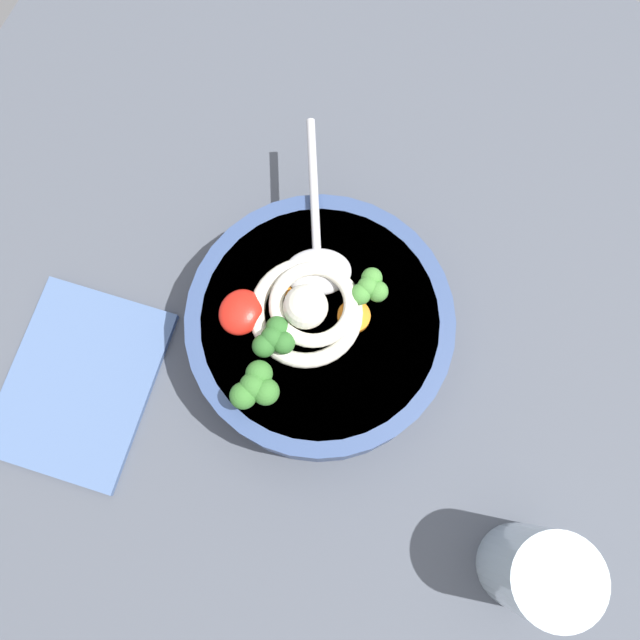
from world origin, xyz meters
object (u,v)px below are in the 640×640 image
soup_spoon (317,257)px  soup_bowl (320,329)px  drinking_glass (536,572)px  noodle_pile (308,309)px  folded_napkin (80,382)px

soup_spoon → soup_bowl: bearing=-180.0°
soup_bowl → drinking_glass: size_ratio=2.09×
soup_bowl → noodle_pile: size_ratio=2.19×
soup_bowl → drinking_glass: 27.80cm
drinking_glass → folded_napkin: size_ratio=0.64×
soup_bowl → noodle_pile: bearing=81.7°
soup_spoon → noodle_pile: bearing=168.3°
noodle_pile → drinking_glass: drinking_glass is taller
soup_bowl → noodle_pile: 4.91cm
drinking_glass → folded_napkin: 44.54cm
soup_bowl → soup_spoon: soup_spoon is taller
soup_spoon → drinking_glass: bearing=-148.5°
soup_bowl → noodle_pile: (0.18, 1.22, 4.75)cm
noodle_pile → folded_napkin: 24.00cm
soup_bowl → soup_spoon: 6.99cm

